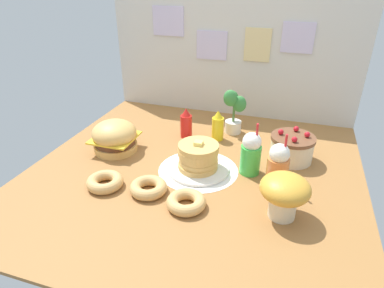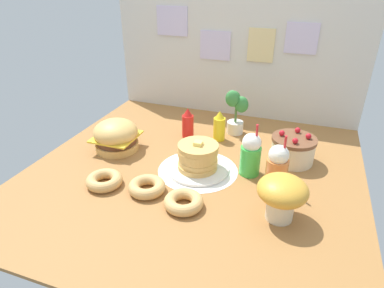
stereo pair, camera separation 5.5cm
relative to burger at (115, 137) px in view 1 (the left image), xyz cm
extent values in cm
cube|color=#9E6B38|center=(58.40, -8.57, -11.06)|extent=(197.15, 195.13, 2.00)
cube|color=beige|center=(58.40, 88.49, 37.61)|extent=(197.15, 3.00, 95.35)
cube|color=silver|center=(6.41, 86.39, 62.43)|extent=(25.90, 1.20, 22.37)
cube|color=silver|center=(42.51, 86.39, 45.83)|extent=(24.40, 1.20, 22.02)
cube|color=beige|center=(78.09, 86.39, 48.34)|extent=(19.62, 1.20, 24.65)
cube|color=silver|center=(106.42, 86.39, 55.12)|extent=(22.78, 1.20, 21.67)
cylinder|color=white|center=(60.59, -7.31, -9.86)|extent=(48.75, 48.75, 0.40)
cylinder|color=#DBA859|center=(0.00, 0.00, -7.57)|extent=(28.81, 28.81, 4.99)
cylinder|color=#59331E|center=(0.00, 0.00, -3.14)|extent=(26.50, 26.50, 3.88)
cube|color=yellow|center=(0.00, 0.00, -0.65)|extent=(27.37, 27.37, 1.11)
ellipsoid|color=#E5B260|center=(0.00, 0.00, 2.82)|extent=(29.38, 29.38, 16.62)
cylinder|color=white|center=(60.59, -7.31, -8.83)|extent=(37.67, 37.67, 1.66)
cylinder|color=#E0AD5B|center=(60.42, -7.67, -6.45)|extent=(23.93, 23.93, 3.10)
cylinder|color=#E0AD5B|center=(60.55, -6.99, -3.35)|extent=(23.64, 23.64, 3.10)
cylinder|color=#E0AD5B|center=(60.51, -7.12, -0.25)|extent=(22.96, 22.96, 3.10)
cylinder|color=#E0AD5B|center=(60.34, -7.36, 2.86)|extent=(24.10, 24.10, 3.10)
cylinder|color=#E0AD5B|center=(60.51, -7.05, 5.96)|extent=(24.32, 24.32, 3.10)
cube|color=#F7E072|center=(60.59, -7.31, 8.62)|extent=(4.88, 4.88, 2.22)
cylinder|color=beige|center=(113.25, 23.46, -2.86)|extent=(26.59, 26.59, 14.40)
cylinder|color=brown|center=(113.25, 23.46, 5.45)|extent=(27.66, 27.66, 2.22)
sphere|color=red|center=(121.11, 24.80, 8.33)|extent=(3.55, 3.55, 3.55)
sphere|color=red|center=(114.26, 31.37, 8.33)|extent=(3.55, 3.55, 3.55)
sphere|color=red|center=(105.27, 23.70, 8.33)|extent=(3.55, 3.55, 3.55)
sphere|color=red|center=(113.98, 15.51, 8.33)|extent=(3.55, 3.55, 3.55)
cylinder|color=red|center=(38.76, 33.99, -1.75)|extent=(8.42, 8.42, 16.62)
cone|color=red|center=(38.76, 33.99, 9.33)|extent=(6.74, 6.74, 5.54)
cylinder|color=yellow|center=(61.39, 37.14, -1.75)|extent=(8.42, 8.42, 16.62)
cone|color=yellow|center=(61.39, 37.14, 9.33)|extent=(6.74, 6.74, 5.54)
cylinder|color=green|center=(90.61, 0.00, -1.20)|extent=(12.19, 12.19, 17.73)
sphere|color=white|center=(90.61, 0.00, 10.71)|extent=(11.08, 11.08, 11.08)
cylinder|color=red|center=(93.05, 0.00, 14.31)|extent=(1.33, 4.38, 17.69)
cylinder|color=orange|center=(107.01, -9.31, -1.20)|extent=(12.19, 12.19, 17.73)
sphere|color=white|center=(107.01, -9.31, 10.71)|extent=(11.08, 11.08, 11.08)
cylinder|color=red|center=(109.44, -9.31, 14.31)|extent=(1.33, 3.87, 17.73)
torus|color=tan|center=(15.72, -40.11, -6.96)|extent=(20.61, 20.61, 6.20)
torus|color=#8CCC8C|center=(15.72, -40.11, -6.52)|extent=(19.68, 19.68, 5.27)
torus|color=tan|center=(41.27, -37.56, -6.96)|extent=(20.61, 20.61, 6.20)
torus|color=#F2E5C6|center=(41.27, -37.56, -6.52)|extent=(19.68, 19.68, 5.27)
torus|color=tan|center=(65.12, -43.36, -6.96)|extent=(20.61, 20.61, 6.20)
torus|color=pink|center=(65.12, -43.36, -6.52)|extent=(19.68, 19.68, 5.27)
cylinder|color=white|center=(69.55, 52.03, -5.63)|extent=(12.19, 12.19, 8.86)
cylinder|color=#4C7238|center=(69.55, 52.03, 6.56)|extent=(1.77, 1.77, 15.51)
ellipsoid|color=#38843D|center=(73.37, 51.32, 13.20)|extent=(9.97, 6.65, 12.19)
ellipsoid|color=#38843D|center=(66.95, 54.90, 15.42)|extent=(9.97, 6.65, 12.19)
ellipsoid|color=#38843D|center=(66.95, 49.15, 17.64)|extent=(9.97, 6.65, 12.19)
cylinder|color=beige|center=(112.36, -35.36, -4.52)|extent=(13.30, 13.30, 11.08)
ellipsoid|color=gold|center=(112.36, -35.36, 6.50)|extent=(24.38, 24.38, 13.41)
camera|label=1|loc=(110.42, -173.47, 99.29)|focal=31.26mm
camera|label=2|loc=(115.67, -171.69, 99.29)|focal=31.26mm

